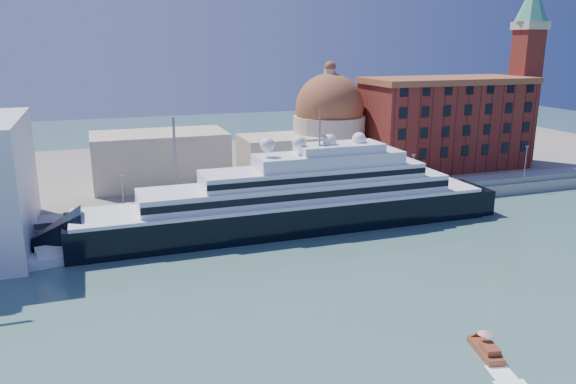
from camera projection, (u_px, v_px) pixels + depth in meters
name	position (u px, v px, depth m)	size (l,w,h in m)	color
ground	(346.00, 275.00, 84.25)	(400.00, 400.00, 0.00)	#335855
quay	(276.00, 206.00, 114.93)	(180.00, 10.00, 2.50)	gray
land	(229.00, 167.00, 152.38)	(260.00, 72.00, 2.00)	slate
quay_fence	(283.00, 203.00, 110.35)	(180.00, 0.10, 1.20)	slate
superyacht	(276.00, 207.00, 102.95)	(87.99, 12.20, 26.30)	black
service_barge	(39.00, 261.00, 87.47)	(13.50, 7.04, 2.90)	white
water_taxi	(486.00, 349.00, 62.56)	(3.11, 5.93, 2.69)	maroon
warehouse	(445.00, 122.00, 144.73)	(43.00, 19.00, 23.25)	maroon
campanile	(526.00, 62.00, 148.55)	(8.40, 8.40, 47.00)	maroon
church	(270.00, 140.00, 136.11)	(66.00, 18.00, 25.50)	beige
lamp_posts	(215.00, 172.00, 107.09)	(120.80, 2.40, 18.00)	slate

